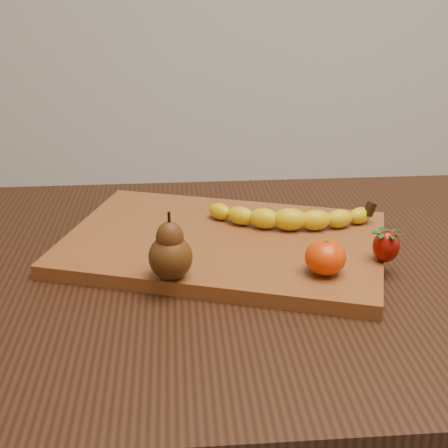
{
  "coord_description": "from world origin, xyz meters",
  "views": [
    {
      "loc": [
        -0.16,
        -0.77,
        1.15
      ],
      "look_at": [
        -0.1,
        0.05,
        0.8
      ],
      "focal_mm": 50.0,
      "sensor_mm": 36.0,
      "label": 1
    }
  ],
  "objects_px": {
    "pear": "(170,246)",
    "mandarin": "(325,257)",
    "table": "(293,321)",
    "cutting_board": "(224,243)"
  },
  "relations": [
    {
      "from": "cutting_board",
      "to": "pear",
      "type": "bearing_deg",
      "value": -105.01
    },
    {
      "from": "table",
      "to": "cutting_board",
      "type": "distance_m",
      "value": 0.15
    },
    {
      "from": "cutting_board",
      "to": "pear",
      "type": "height_order",
      "value": "pear"
    },
    {
      "from": "cutting_board",
      "to": "table",
      "type": "bearing_deg",
      "value": -8.07
    },
    {
      "from": "table",
      "to": "pear",
      "type": "distance_m",
      "value": 0.25
    },
    {
      "from": "cutting_board",
      "to": "pear",
      "type": "distance_m",
      "value": 0.15
    },
    {
      "from": "pear",
      "to": "mandarin",
      "type": "bearing_deg",
      "value": -1.83
    },
    {
      "from": "pear",
      "to": "mandarin",
      "type": "xyz_separation_m",
      "value": [
        0.2,
        -0.01,
        -0.02
      ]
    },
    {
      "from": "mandarin",
      "to": "cutting_board",
      "type": "bearing_deg",
      "value": 133.76
    },
    {
      "from": "cutting_board",
      "to": "mandarin",
      "type": "relative_size",
      "value": 8.57
    }
  ]
}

